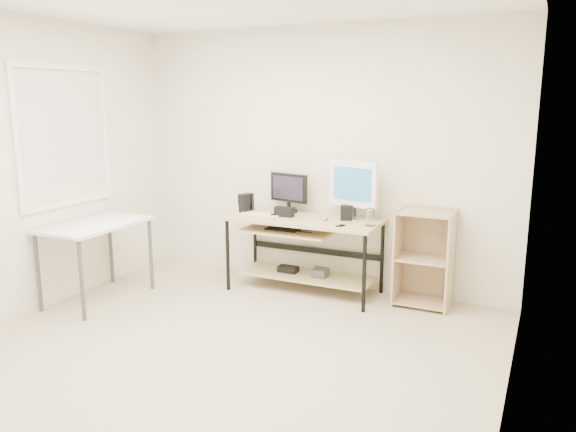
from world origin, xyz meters
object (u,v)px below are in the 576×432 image
(desk, at_px, (302,239))
(white_imac, at_px, (353,186))
(black_monitor, at_px, (289,190))
(audio_controller, at_px, (249,201))
(side_table, at_px, (95,231))
(shelf_unit, at_px, (425,257))

(desk, distance_m, white_imac, 0.73)
(black_monitor, height_order, audio_controller, black_monitor)
(desk, xyz_separation_m, audio_controller, (-0.67, 0.14, 0.30))
(desk, bearing_deg, side_table, -147.35)
(black_monitor, distance_m, white_imac, 0.71)
(shelf_unit, xyz_separation_m, black_monitor, (-1.42, 0.04, 0.53))
(audio_controller, bearing_deg, side_table, -133.31)
(shelf_unit, bearing_deg, audio_controller, -179.30)
(black_monitor, xyz_separation_m, audio_controller, (-0.43, -0.06, -0.14))
(side_table, bearing_deg, desk, 32.65)
(white_imac, height_order, audio_controller, white_imac)
(desk, bearing_deg, black_monitor, 140.04)
(side_table, relative_size, shelf_unit, 1.11)
(side_table, relative_size, black_monitor, 2.31)
(side_table, height_order, shelf_unit, shelf_unit)
(shelf_unit, height_order, white_imac, white_imac)
(black_monitor, bearing_deg, shelf_unit, 10.20)
(black_monitor, distance_m, audio_controller, 0.45)
(shelf_unit, xyz_separation_m, white_imac, (-0.71, -0.00, 0.62))
(shelf_unit, relative_size, black_monitor, 2.08)
(audio_controller, bearing_deg, desk, -15.53)
(desk, distance_m, audio_controller, 0.75)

